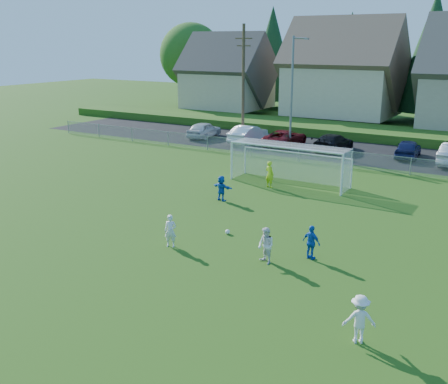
% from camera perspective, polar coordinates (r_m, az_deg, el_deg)
% --- Properties ---
extents(ground, '(160.00, 160.00, 0.00)m').
position_cam_1_polar(ground, '(20.36, -11.85, -9.17)').
color(ground, '#193D0C').
rests_on(ground, ground).
extents(asphalt_lot, '(60.00, 60.00, 0.00)m').
position_cam_1_polar(asphalt_lot, '(43.61, 13.38, 4.33)').
color(asphalt_lot, black).
rests_on(asphalt_lot, ground).
extents(grass_embankment, '(70.00, 6.00, 0.80)m').
position_cam_1_polar(grass_embankment, '(50.62, 16.07, 6.18)').
color(grass_embankment, '#1E420F').
rests_on(grass_embankment, ground).
extents(soccer_ball, '(0.22, 0.22, 0.22)m').
position_cam_1_polar(soccer_ball, '(24.21, 0.38, -4.36)').
color(soccer_ball, white).
rests_on(soccer_ball, ground).
extents(player_white_a, '(0.61, 0.52, 1.43)m').
position_cam_1_polar(player_white_a, '(22.70, -5.85, -4.24)').
color(player_white_a, silver).
rests_on(player_white_a, ground).
extents(player_white_b, '(0.90, 0.83, 1.49)m').
position_cam_1_polar(player_white_b, '(21.00, 4.58, -5.84)').
color(player_white_b, silver).
rests_on(player_white_b, ground).
extents(player_white_c, '(1.12, 0.94, 1.51)m').
position_cam_1_polar(player_white_c, '(16.24, 14.53, -13.25)').
color(player_white_c, silver).
rests_on(player_white_c, ground).
extents(player_blue_a, '(0.90, 0.56, 1.43)m').
position_cam_1_polar(player_blue_a, '(21.61, 9.49, -5.44)').
color(player_blue_a, '#1350B4').
rests_on(player_blue_a, ground).
extents(player_blue_b, '(1.37, 0.65, 1.42)m').
position_cam_1_polar(player_blue_b, '(29.10, -0.28, 0.42)').
color(player_blue_b, '#1350B4').
rests_on(player_blue_b, ground).
extents(goalkeeper, '(0.68, 0.54, 1.64)m').
position_cam_1_polar(goalkeeper, '(31.81, 4.99, 1.93)').
color(goalkeeper, '#C3E91B').
rests_on(goalkeeper, ground).
extents(car_a, '(2.05, 4.40, 1.46)m').
position_cam_1_polar(car_a, '(48.56, -2.19, 6.79)').
color(car_a, silver).
rests_on(car_a, ground).
extents(car_b, '(1.68, 4.72, 1.55)m').
position_cam_1_polar(car_b, '(45.94, 2.65, 6.31)').
color(car_b, white).
rests_on(car_b, ground).
extents(car_c, '(2.43, 5.05, 1.39)m').
position_cam_1_polar(car_c, '(44.85, 6.67, 5.87)').
color(car_c, '#5F0A11').
rests_on(car_c, ground).
extents(car_d, '(2.31, 4.92, 1.39)m').
position_cam_1_polar(car_d, '(43.44, 11.80, 5.31)').
color(car_d, black).
rests_on(car_d, ground).
extents(car_e, '(2.01, 4.23, 1.40)m').
position_cam_1_polar(car_e, '(42.35, 19.39, 4.46)').
color(car_e, '#121841').
rests_on(car_e, ground).
extents(soccer_goal, '(7.42, 1.90, 2.50)m').
position_cam_1_polar(soccer_goal, '(32.76, 7.30, 3.73)').
color(soccer_goal, white).
rests_on(soccer_goal, ground).
extents(chainlink_fence, '(52.06, 0.06, 1.20)m').
position_cam_1_polar(chainlink_fence, '(38.38, 10.87, 3.86)').
color(chainlink_fence, gray).
rests_on(chainlink_fence, ground).
extents(streetlight, '(1.38, 0.18, 9.00)m').
position_cam_1_polar(streetlight, '(43.08, 7.44, 10.99)').
color(streetlight, slate).
rests_on(streetlight, ground).
extents(utility_pole, '(1.60, 0.26, 10.00)m').
position_cam_1_polar(utility_pole, '(46.19, 2.11, 11.83)').
color(utility_pole, '#473321').
rests_on(utility_pole, ground).
extents(houses_row, '(53.90, 11.45, 13.27)m').
position_cam_1_polar(houses_row, '(56.81, 20.67, 13.85)').
color(houses_row, tan).
rests_on(houses_row, ground).
extents(tree_row, '(65.98, 12.36, 13.80)m').
position_cam_1_polar(tree_row, '(63.15, 20.91, 13.56)').
color(tree_row, '#382616').
rests_on(tree_row, ground).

